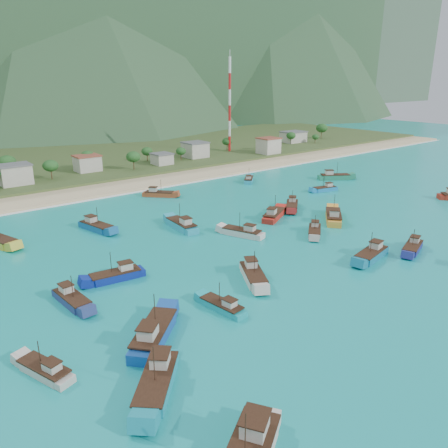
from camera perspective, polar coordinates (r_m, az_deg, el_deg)
ground at (r=97.53m, az=10.21°, el=-3.40°), size 600.00×600.00×0.00m
beach at (r=158.24m, az=-11.72°, el=5.03°), size 400.00×18.00×1.20m
land at (r=213.47m, az=-19.36°, el=7.82°), size 400.00×110.00×2.40m
surf_line at (r=150.04m, az=-10.05°, el=4.40°), size 400.00×2.50×0.08m
village at (r=185.10m, az=-10.92°, el=8.51°), size 218.92×27.59×7.38m
vegetation at (r=179.64m, az=-14.97°, el=8.07°), size 277.69×26.16×8.97m
radio_tower at (r=215.95m, az=0.75°, el=15.24°), size 1.20×1.20×43.74m
boat_0 at (r=119.13m, az=14.10°, el=0.88°), size 11.82×10.86×7.34m
boat_1 at (r=127.79m, az=8.87°, el=2.32°), size 9.86×9.12×6.14m
boat_2 at (r=65.52m, az=-9.15°, el=-14.05°), size 11.70×11.02×7.34m
boat_4 at (r=109.80m, az=-5.53°, el=-0.19°), size 4.32×11.78×6.82m
boat_8 at (r=72.32m, az=-0.21°, el=-10.79°), size 3.71×8.96×5.14m
boat_10 at (r=168.49m, az=14.22°, el=5.96°), size 11.73×9.26×6.93m
boat_11 at (r=104.56m, az=2.44°, el=-1.17°), size 6.70×10.78×6.14m
boat_12 at (r=62.90m, az=-22.33°, el=-17.35°), size 5.27×9.04×5.13m
boat_13 at (r=104.05m, az=23.40°, el=-2.90°), size 9.96×5.71×5.65m
boat_15 at (r=159.98m, az=3.25°, el=5.75°), size 8.50×8.29×5.41m
boat_18 at (r=84.77m, az=-13.88°, el=-6.61°), size 10.65×4.38×6.11m
boat_19 at (r=141.00m, az=-8.50°, el=3.86°), size 9.14×9.30×5.95m
boat_20 at (r=150.40m, az=13.02°, el=4.46°), size 9.30×4.62×5.28m
boat_22 at (r=78.41m, az=-19.25°, el=-9.35°), size 3.68×10.01×5.80m
boat_24 at (r=82.55m, az=3.82°, el=-6.73°), size 8.19×11.14×6.48m
boat_27 at (r=96.54m, az=18.69°, el=-3.86°), size 11.42×5.29×6.50m
boat_29 at (r=107.94m, az=11.74°, el=-0.98°), size 8.92×7.96×5.47m
boat_30 at (r=113.02m, az=-16.34°, el=-0.37°), size 5.44×11.34×6.45m
boat_31 at (r=118.19m, az=6.53°, el=1.13°), size 11.52×8.28×6.67m
boat_32 at (r=56.92m, az=-8.73°, el=-19.78°), size 10.59×11.07×6.99m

